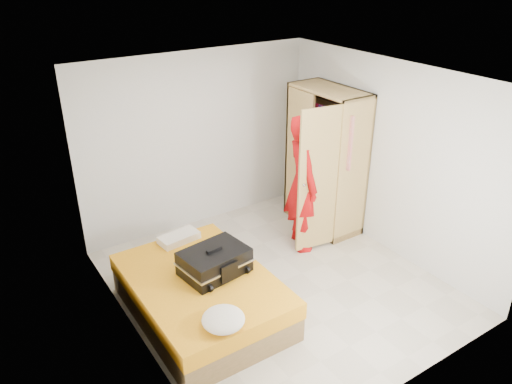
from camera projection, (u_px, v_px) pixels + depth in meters
room at (279, 191)px, 5.74m from camera, size 4.00×4.02×2.60m
bed at (202, 296)px, 5.68m from camera, size 1.42×2.02×0.50m
wardrobe at (325, 164)px, 7.24m from camera, size 1.17×1.20×2.10m
person at (303, 183)px, 6.74m from camera, size 0.67×0.82×1.92m
suitcase at (215, 262)px, 5.60m from camera, size 0.80×0.64×0.32m
round_cushion at (223, 319)px, 4.82m from camera, size 0.42×0.42×0.16m
pillow at (179, 238)px, 6.26m from camera, size 0.53×0.31×0.09m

